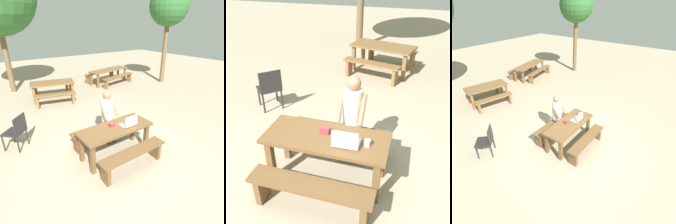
% 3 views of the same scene
% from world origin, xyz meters
% --- Properties ---
extents(ground_plane, '(30.00, 30.00, 0.00)m').
position_xyz_m(ground_plane, '(0.00, 0.00, 0.00)').
color(ground_plane, tan).
extents(picnic_table_front, '(1.66, 0.69, 0.72)m').
position_xyz_m(picnic_table_front, '(0.00, 0.00, 0.59)').
color(picnic_table_front, brown).
rests_on(picnic_table_front, ground).
extents(bench_near, '(1.55, 0.30, 0.45)m').
position_xyz_m(bench_near, '(0.00, -0.62, 0.33)').
color(bench_near, brown).
rests_on(bench_near, ground).
extents(bench_far, '(1.55, 0.30, 0.45)m').
position_xyz_m(bench_far, '(0.00, 0.62, 0.33)').
color(bench_far, brown).
rests_on(bench_far, ground).
extents(laptop, '(0.34, 0.26, 0.25)m').
position_xyz_m(laptop, '(0.30, -0.10, 0.78)').
color(laptop, silver).
rests_on(laptop, picnic_table_front).
extents(small_pouch, '(0.12, 0.09, 0.08)m').
position_xyz_m(small_pouch, '(-0.04, 0.08, 0.75)').
color(small_pouch, '#993338').
rests_on(small_pouch, picnic_table_front).
extents(coffee_mug, '(0.08, 0.08, 0.09)m').
position_xyz_m(coffee_mug, '(0.56, -0.04, 0.76)').
color(coffee_mug, white).
rests_on(coffee_mug, picnic_table_front).
extents(person_seated, '(0.40, 0.40, 1.35)m').
position_xyz_m(person_seated, '(0.21, 0.58, 0.78)').
color(person_seated, '#333847').
rests_on(person_seated, ground).
extents(plastic_chair, '(0.62, 0.62, 0.87)m').
position_xyz_m(plastic_chair, '(-1.75, 1.57, 0.47)').
color(plastic_chair, '#262626').
rests_on(plastic_chair, ground).
extents(picnic_table_mid, '(1.78, 1.17, 0.73)m').
position_xyz_m(picnic_table_mid, '(0.13, 4.31, 0.61)').
color(picnic_table_mid, brown).
rests_on(picnic_table_mid, ground).
extents(bench_mid_south, '(1.50, 0.65, 0.47)m').
position_xyz_m(bench_mid_south, '(-0.04, 3.63, 0.34)').
color(bench_mid_south, brown).
rests_on(bench_mid_south, ground).
extents(bench_mid_north, '(1.50, 0.65, 0.47)m').
position_xyz_m(bench_mid_north, '(0.30, 4.98, 0.34)').
color(bench_mid_north, brown).
rests_on(bench_mid_north, ground).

